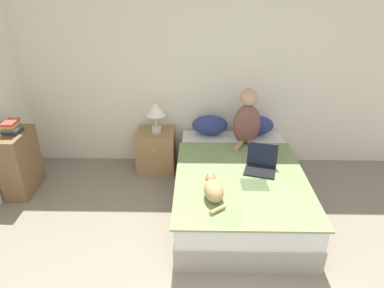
{
  "coord_description": "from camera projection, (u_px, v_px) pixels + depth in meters",
  "views": [
    {
      "loc": [
        -0.07,
        -1.36,
        2.5
      ],
      "look_at": [
        -0.12,
        1.9,
        0.86
      ],
      "focal_mm": 32.0,
      "sensor_mm": 36.0,
      "label": 1
    }
  ],
  "objects": [
    {
      "name": "wall_back",
      "position": [
        203.0,
        75.0,
        4.57
      ],
      "size": [
        5.86,
        0.05,
        2.55
      ],
      "color": "silver",
      "rests_on": "ground_plane"
    },
    {
      "name": "bed",
      "position": [
        238.0,
        187.0,
        4.0
      ],
      "size": [
        1.42,
        2.14,
        0.51
      ],
      "color": "#9E998E",
      "rests_on": "ground_plane"
    },
    {
      "name": "pillow_near",
      "position": [
        210.0,
        125.0,
        4.64
      ],
      "size": [
        0.48,
        0.27,
        0.27
      ],
      "color": "navy",
      "rests_on": "bed"
    },
    {
      "name": "pillow_far",
      "position": [
        256.0,
        125.0,
        4.63
      ],
      "size": [
        0.48,
        0.27,
        0.27
      ],
      "color": "navy",
      "rests_on": "bed"
    },
    {
      "name": "person_sitting",
      "position": [
        247.0,
        120.0,
        4.29
      ],
      "size": [
        0.36,
        0.35,
        0.74
      ],
      "color": "brown",
      "rests_on": "bed"
    },
    {
      "name": "cat_tabby",
      "position": [
        213.0,
        190.0,
        3.33
      ],
      "size": [
        0.23,
        0.5,
        0.19
      ],
      "rotation": [
        0.0,
        0.0,
        1.72
      ],
      "color": "tan",
      "rests_on": "bed"
    },
    {
      "name": "laptop_open",
      "position": [
        261.0,
        165.0,
        3.83
      ],
      "size": [
        0.41,
        0.39,
        0.27
      ],
      "rotation": [
        0.0,
        0.0,
        -0.27
      ],
      "color": "black",
      "rests_on": "bed"
    },
    {
      "name": "nightstand",
      "position": [
        156.0,
        151.0,
        4.75
      ],
      "size": [
        0.51,
        0.48,
        0.57
      ],
      "color": "#937047",
      "rests_on": "ground_plane"
    },
    {
      "name": "table_lamp",
      "position": [
        156.0,
        111.0,
        4.5
      ],
      "size": [
        0.27,
        0.27,
        0.42
      ],
      "color": "beige",
      "rests_on": "nightstand"
    },
    {
      "name": "bookshelf",
      "position": [
        20.0,
        163.0,
        4.22
      ],
      "size": [
        0.28,
        0.57,
        0.8
      ],
      "color": "brown",
      "rests_on": "ground_plane"
    },
    {
      "name": "book_stack_top",
      "position": [
        11.0,
        127.0,
        4.01
      ],
      "size": [
        0.2,
        0.22,
        0.15
      ],
      "color": "#2D2D33",
      "rests_on": "bookshelf"
    }
  ]
}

